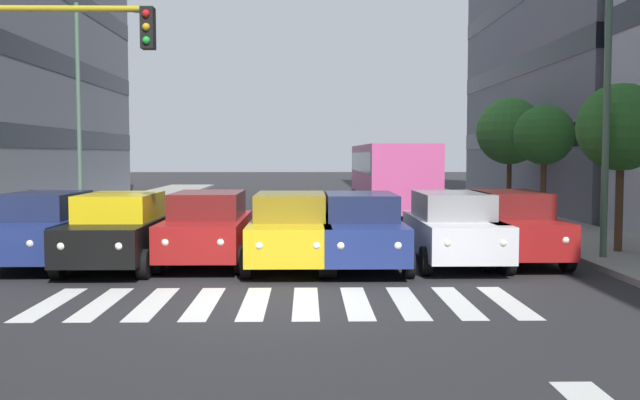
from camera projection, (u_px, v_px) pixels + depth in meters
ground_plane at (280, 303)px, 12.47m from camera, size 180.00×180.00×0.00m
crosswalk_markings at (280, 303)px, 12.47m from camera, size 8.55×2.80×0.01m
car_0 at (509, 226)px, 17.21m from camera, size 2.02×4.44×1.72m
car_1 at (453, 228)px, 16.72m from camera, size 2.02×4.44×1.72m
car_2 at (361, 229)px, 16.34m from camera, size 2.02×4.44×1.72m
car_3 at (290, 230)px, 16.33m from camera, size 2.02×4.44×1.72m
car_4 at (208, 227)px, 16.87m from camera, size 2.02×4.44×1.72m
car_5 at (119, 230)px, 16.26m from camera, size 2.02×4.44×1.72m
car_6 at (42, 228)px, 16.65m from camera, size 2.02×4.44×1.72m
bus_behind_traffic at (390, 173)px, 29.28m from camera, size 2.78×10.50×3.00m
street_lamp_left at (589, 89)px, 16.73m from camera, size 2.69×0.28×6.57m
street_lamp_right at (88, 92)px, 24.96m from camera, size 2.50×0.28×7.81m
street_tree_1 at (621, 128)px, 17.84m from camera, size 2.23×2.23×4.28m
street_tree_2 at (544, 135)px, 24.26m from camera, size 2.06×2.06×4.18m
street_tree_3 at (510, 131)px, 29.26m from camera, size 2.77×2.77×4.82m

